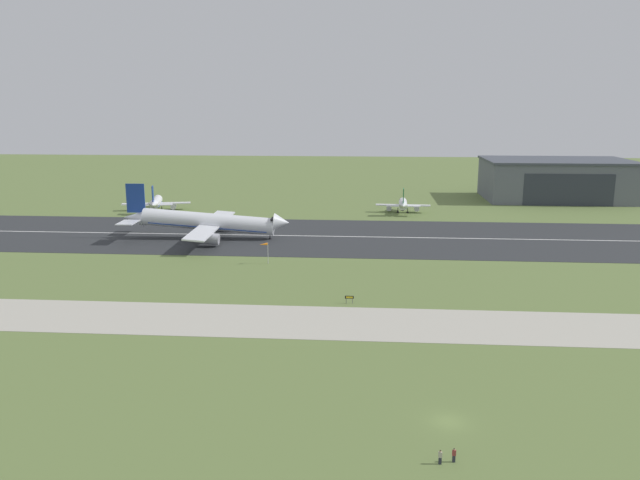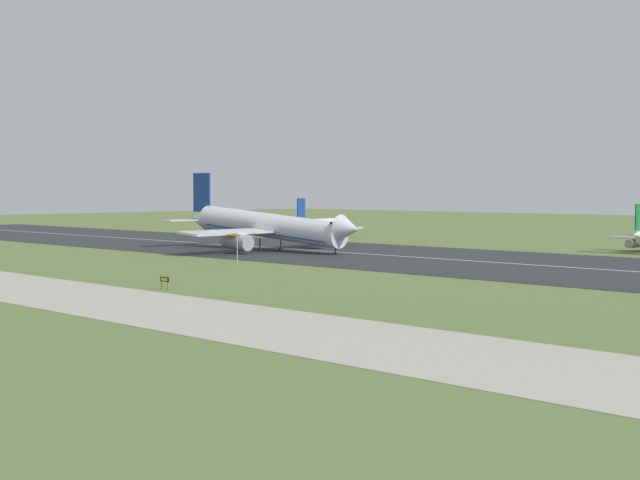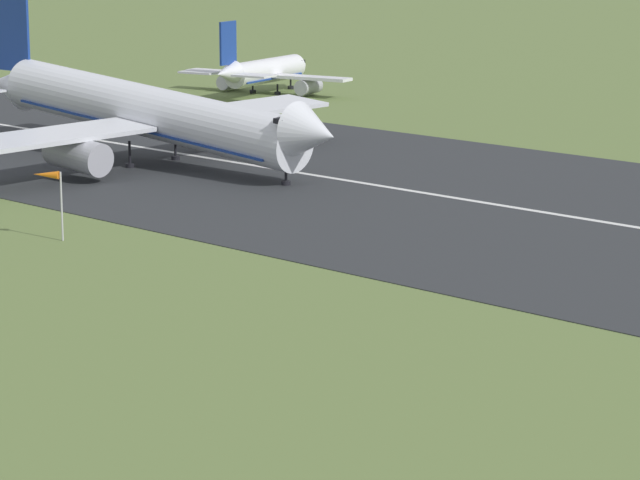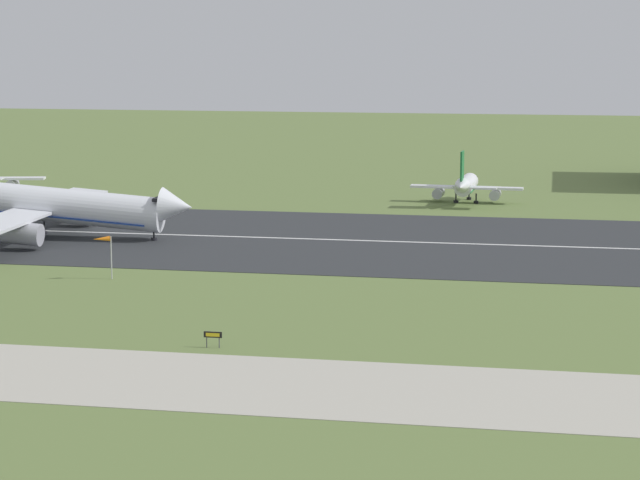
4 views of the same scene
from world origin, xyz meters
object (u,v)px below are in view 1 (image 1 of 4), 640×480
(runway_sign, at_px, (349,298))
(spectator_right, at_px, (454,455))
(windsock_pole, at_px, (264,245))
(spectator_left, at_px, (440,457))
(airplane_parked_west, at_px, (403,204))
(airplane_landing, at_px, (207,222))
(airplane_parked_centre, at_px, (156,203))

(runway_sign, bearing_deg, spectator_right, -76.60)
(windsock_pole, distance_m, spectator_left, 89.75)
(windsock_pole, xyz_separation_m, spectator_left, (32.77, -83.47, -3.74))
(runway_sign, distance_m, spectator_left, 55.71)
(airplane_parked_west, bearing_deg, runway_sign, -98.64)
(airplane_landing, relative_size, runway_sign, 27.96)
(airplane_parked_west, distance_m, airplane_parked_centre, 89.10)
(airplane_parked_west, height_order, airplane_parked_centre, airplane_parked_centre)
(airplane_landing, bearing_deg, windsock_pole, -52.76)
(runway_sign, height_order, spectator_right, spectator_right)
(spectator_left, bearing_deg, runway_sign, 101.75)
(windsock_pole, height_order, runway_sign, windsock_pole)
(airplane_parked_centre, bearing_deg, windsock_pole, -55.01)
(airplane_parked_centre, relative_size, spectator_right, 14.83)
(spectator_right, bearing_deg, airplane_parked_west, 88.91)
(airplane_landing, distance_m, spectator_right, 123.46)
(airplane_parked_centre, distance_m, runway_sign, 126.26)
(runway_sign, bearing_deg, spectator_left, -78.25)
(airplane_parked_west, xyz_separation_m, windsock_pole, (-37.32, -75.70, 1.55))
(spectator_left, height_order, spectator_right, spectator_left)
(airplane_landing, height_order, airplane_parked_west, airplane_landing)
(airplane_parked_centre, distance_m, spectator_left, 178.68)
(airplane_parked_west, bearing_deg, spectator_right, -91.09)
(airplane_parked_west, distance_m, windsock_pole, 84.41)
(airplane_landing, bearing_deg, airplane_parked_centre, 123.61)
(airplane_parked_west, height_order, spectator_right, airplane_parked_west)
(spectator_right, bearing_deg, runway_sign, 103.40)
(spectator_right, bearing_deg, airplane_parked_centre, 118.74)
(windsock_pole, bearing_deg, airplane_parked_west, 63.75)
(airplane_parked_centre, height_order, spectator_left, airplane_parked_centre)
(airplane_landing, height_order, airplane_parked_centre, airplane_landing)
(airplane_landing, bearing_deg, spectator_right, -63.46)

